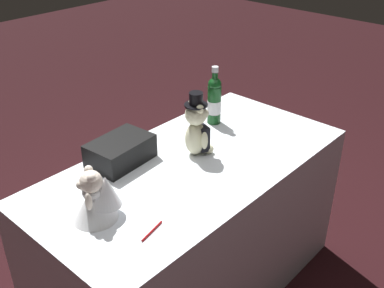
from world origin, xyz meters
name	(u,v)px	position (x,y,z in m)	size (l,w,h in m)	color
ground_plane	(192,286)	(0.00, 0.00, 0.00)	(12.00, 12.00, 0.00)	black
reception_table	(192,229)	(0.00, 0.00, 0.39)	(1.55, 0.76, 0.79)	white
teddy_bear_groom	(197,128)	(-0.08, -0.04, 0.92)	(0.14, 0.14, 0.31)	beige
teddy_bear_bride	(96,197)	(0.54, 0.00, 0.88)	(0.22, 0.20, 0.22)	white
champagne_bottle	(214,100)	(-0.39, -0.19, 0.92)	(0.07, 0.07, 0.32)	#114318
signing_pen	(151,232)	(0.46, 0.22, 0.79)	(0.13, 0.03, 0.01)	maroon
gift_case_black	(120,151)	(0.21, -0.25, 0.84)	(0.30, 0.22, 0.11)	black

